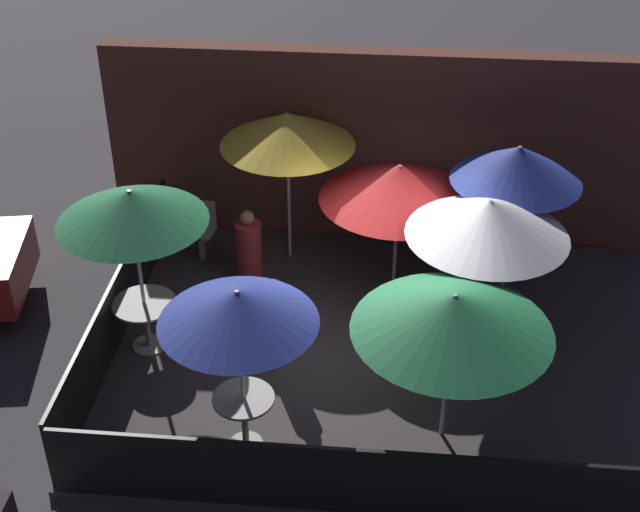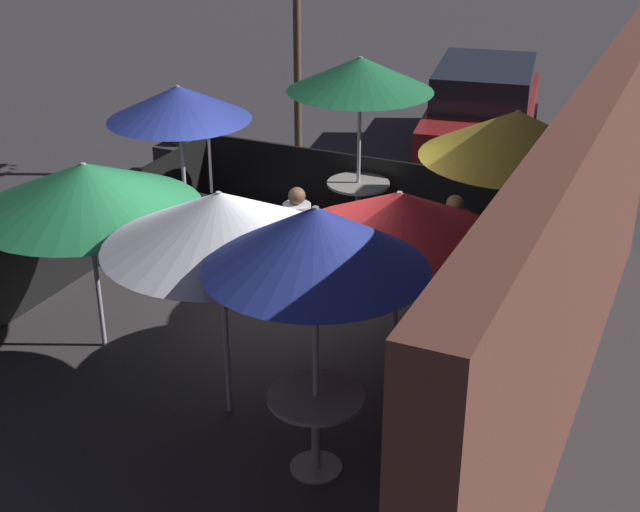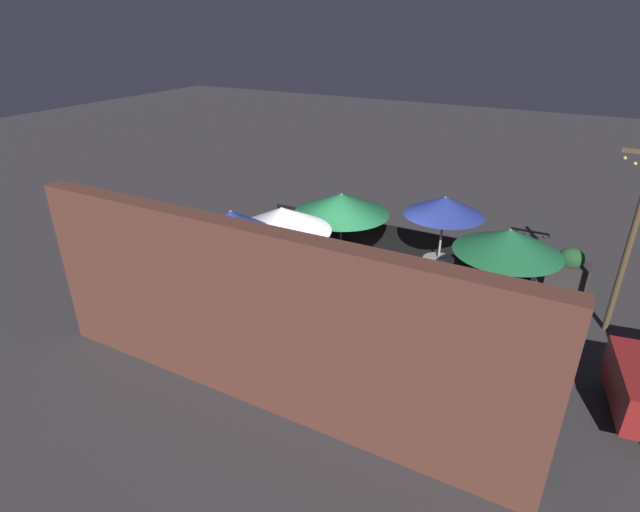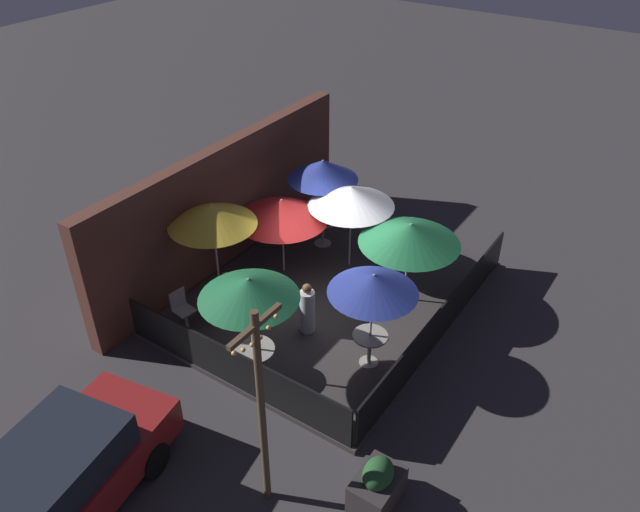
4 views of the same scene
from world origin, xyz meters
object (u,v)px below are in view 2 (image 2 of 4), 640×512
at_px(dining_table_2, 186,214).
at_px(patron_1, 297,241).
at_px(patio_umbrella_2, 179,103).
at_px(planter_box, 186,153).
at_px(patio_umbrella_0, 316,238).
at_px(patron_0, 452,249).
at_px(patio_umbrella_4, 86,187).
at_px(dining_table_0, 316,411).
at_px(light_post, 297,41).
at_px(dining_table_1, 358,193).
at_px(patio_umbrella_3, 516,134).
at_px(patio_umbrella_1, 360,74).
at_px(patio_umbrella_5, 399,218).
at_px(patio_chair_0, 518,233).
at_px(patio_umbrella_6, 220,220).
at_px(patio_chair_1, 447,416).
at_px(parked_car_0, 482,110).

xyz_separation_m(dining_table_2, patron_1, (0.13, 1.65, -0.01)).
height_order(dining_table_2, patron_1, patron_1).
height_order(patio_umbrella_2, planter_box, patio_umbrella_2).
relative_size(patio_umbrella_0, patron_0, 2.01).
distance_m(patio_umbrella_4, dining_table_0, 3.33).
height_order(dining_table_0, light_post, light_post).
bearing_deg(patio_umbrella_2, dining_table_0, 45.69).
height_order(patio_umbrella_0, light_post, light_post).
distance_m(patio_umbrella_0, patron_0, 4.10).
relative_size(patio_umbrella_2, dining_table_1, 2.64).
height_order(patio_umbrella_2, patio_umbrella_3, patio_umbrella_3).
bearing_deg(patio_umbrella_1, patio_umbrella_4, -18.53).
distance_m(patio_umbrella_2, dining_table_1, 2.78).
distance_m(patio_umbrella_5, patron_0, 2.49).
height_order(patio_chair_0, patron_1, patron_1).
bearing_deg(patio_umbrella_0, patron_0, 179.18).
xyz_separation_m(patio_umbrella_2, patio_umbrella_6, (2.82, 2.23, -0.06)).
bearing_deg(patio_umbrella_1, dining_table_1, 7.13).
relative_size(patio_umbrella_5, patio_chair_0, 2.38).
relative_size(patio_chair_0, patio_chair_1, 0.99).
distance_m(patio_umbrella_0, patio_chair_0, 4.92).
bearing_deg(light_post, patio_chair_0, 61.04).
height_order(dining_table_2, patron_0, patron_0).
height_order(patio_umbrella_1, dining_table_1, patio_umbrella_1).
bearing_deg(dining_table_1, patio_umbrella_4, -18.53).
height_order(patio_umbrella_2, patio_chair_1, patio_umbrella_2).
bearing_deg(patio_chair_1, patio_umbrella_4, -32.11).
bearing_deg(patio_umbrella_4, light_post, -174.75).
height_order(patio_umbrella_1, patio_umbrella_4, patio_umbrella_1).
bearing_deg(patio_umbrella_6, patron_0, 160.57).
bearing_deg(patio_chair_0, patio_umbrella_4, 53.00).
height_order(patio_umbrella_6, planter_box, patio_umbrella_6).
xyz_separation_m(patron_1, planter_box, (-2.84, -3.38, -0.24)).
bearing_deg(patio_chair_1, patio_umbrella_5, -76.80).
height_order(patio_umbrella_2, light_post, light_post).
height_order(patio_umbrella_0, patio_umbrella_5, patio_umbrella_0).
bearing_deg(planter_box, light_post, 119.63).
bearing_deg(patron_1, patron_0, -148.40).
bearing_deg(patron_0, dining_table_0, 115.72).
relative_size(patio_umbrella_1, dining_table_2, 3.25).
xyz_separation_m(patio_chair_1, parked_car_0, (-8.61, -2.04, 0.20)).
height_order(dining_table_0, parked_car_0, parked_car_0).
xyz_separation_m(patron_0, parked_car_0, (-5.34, -1.09, 0.19)).
height_order(patio_umbrella_5, planter_box, patio_umbrella_5).
bearing_deg(patio_chair_0, patio_umbrella_3, 103.33).
bearing_deg(patio_umbrella_6, patron_1, -167.86).
xyz_separation_m(patio_umbrella_5, dining_table_1, (-3.30, -1.74, -1.19)).
distance_m(patio_umbrella_1, patio_umbrella_6, 4.48).
bearing_deg(patio_umbrella_3, planter_box, -115.10).
xyz_separation_m(dining_table_1, planter_box, (-1.09, -3.45, -0.25)).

